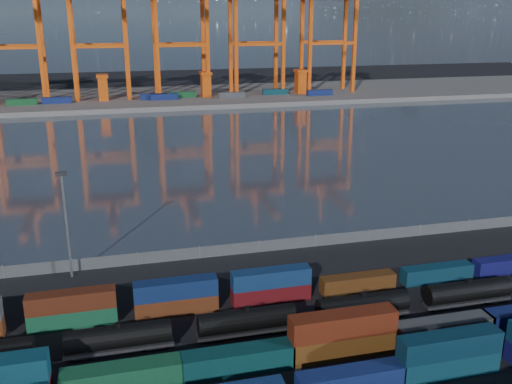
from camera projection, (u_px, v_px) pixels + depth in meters
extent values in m
plane|color=black|center=(316.00, 341.00, 69.91)|extent=(700.00, 700.00, 0.00)
plane|color=#333D4A|center=(193.00, 150.00, 166.93)|extent=(700.00, 700.00, 0.00)
cube|color=#514F4C|center=(160.00, 97.00, 263.66)|extent=(700.00, 70.00, 2.00)
cube|color=navy|center=(350.00, 380.00, 60.33)|extent=(11.74, 2.39, 2.54)
cube|color=#0E3A4A|center=(447.00, 364.00, 63.07)|extent=(11.74, 2.39, 2.54)
cube|color=#0B293B|center=(450.00, 344.00, 62.30)|extent=(11.74, 2.39, 2.54)
cube|color=#154F2F|center=(122.00, 377.00, 60.68)|extent=(12.70, 2.58, 2.75)
cube|color=#0A3838|center=(238.00, 360.00, 63.66)|extent=(12.70, 2.58, 2.75)
cube|color=brown|center=(342.00, 345.00, 66.60)|extent=(12.70, 2.58, 2.75)
cube|color=#601F0E|center=(343.00, 324.00, 65.78)|extent=(12.70, 2.58, 2.75)
cube|color=#3C3F41|center=(443.00, 330.00, 69.75)|extent=(12.70, 2.58, 2.75)
cube|color=#155132|center=(73.00, 317.00, 72.97)|extent=(11.07, 2.25, 2.40)
cube|color=#502010|center=(71.00, 300.00, 72.24)|extent=(11.07, 2.25, 2.40)
cube|color=#592811|center=(177.00, 305.00, 76.09)|extent=(11.07, 2.25, 2.40)
cube|color=navy|center=(176.00, 288.00, 75.37)|extent=(11.07, 2.25, 2.40)
cube|color=#570D11|center=(271.00, 293.00, 79.19)|extent=(11.07, 2.25, 2.40)
cube|color=navy|center=(271.00, 278.00, 78.47)|extent=(11.07, 2.25, 2.40)
cube|color=#522C10|center=(358.00, 283.00, 82.26)|extent=(11.07, 2.25, 2.40)
cube|color=#0D3044|center=(437.00, 273.00, 85.28)|extent=(11.07, 2.25, 2.40)
cube|color=#111256|center=(507.00, 265.00, 88.16)|extent=(11.07, 2.25, 2.40)
cube|color=black|center=(18.00, 364.00, 64.75)|extent=(2.36, 1.70, 0.57)
cylinder|color=black|center=(119.00, 336.00, 66.84)|extent=(12.25, 2.73, 2.73)
cylinder|color=black|center=(118.00, 325.00, 66.39)|extent=(0.75, 0.75, 0.47)
cube|color=black|center=(120.00, 348.00, 67.29)|extent=(12.72, 1.88, 0.38)
cube|color=black|center=(83.00, 355.00, 66.41)|extent=(2.36, 1.70, 0.57)
cube|color=black|center=(156.00, 345.00, 68.41)|extent=(2.36, 1.70, 0.57)
cylinder|color=black|center=(247.00, 320.00, 70.50)|extent=(12.25, 2.73, 2.73)
cylinder|color=black|center=(247.00, 309.00, 70.05)|extent=(0.75, 0.75, 0.47)
cube|color=black|center=(247.00, 330.00, 70.95)|extent=(12.72, 1.88, 0.38)
cube|color=black|center=(214.00, 338.00, 70.07)|extent=(2.36, 1.70, 0.57)
cube|color=black|center=(280.00, 329.00, 72.07)|extent=(2.36, 1.70, 0.57)
cylinder|color=black|center=(363.00, 305.00, 74.16)|extent=(12.25, 2.73, 2.73)
cylinder|color=black|center=(363.00, 294.00, 73.70)|extent=(0.75, 0.75, 0.47)
cube|color=black|center=(362.00, 315.00, 74.61)|extent=(12.72, 1.88, 0.38)
cube|color=black|center=(332.00, 321.00, 73.72)|extent=(2.36, 1.70, 0.57)
cube|color=black|center=(391.00, 313.00, 75.73)|extent=(2.36, 1.70, 0.57)
cylinder|color=black|center=(467.00, 291.00, 77.82)|extent=(12.25, 2.73, 2.73)
cylinder|color=black|center=(469.00, 281.00, 77.36)|extent=(0.75, 0.75, 0.47)
cube|color=black|center=(466.00, 301.00, 78.27)|extent=(12.72, 1.88, 0.38)
cube|color=black|center=(438.00, 307.00, 77.38)|extent=(2.36, 1.70, 0.57)
cube|color=black|center=(493.00, 299.00, 79.38)|extent=(2.36, 1.70, 0.57)
cube|color=#595B5E|center=(259.00, 247.00, 95.48)|extent=(160.00, 0.06, 2.00)
cylinder|color=slate|center=(3.00, 272.00, 86.01)|extent=(0.12, 0.12, 2.20)
cylinder|color=slate|center=(72.00, 265.00, 88.37)|extent=(0.12, 0.12, 2.20)
cylinder|color=slate|center=(138.00, 258.00, 90.73)|extent=(0.12, 0.12, 2.20)
cylinder|color=slate|center=(200.00, 252.00, 93.09)|extent=(0.12, 0.12, 2.20)
cylinder|color=slate|center=(259.00, 246.00, 95.45)|extent=(0.12, 0.12, 2.20)
cylinder|color=slate|center=(315.00, 240.00, 97.81)|extent=(0.12, 0.12, 2.20)
cylinder|color=slate|center=(369.00, 235.00, 100.17)|extent=(0.12, 0.12, 2.20)
cylinder|color=slate|center=(420.00, 230.00, 102.53)|extent=(0.12, 0.12, 2.20)
cylinder|color=slate|center=(469.00, 225.00, 104.89)|extent=(0.12, 0.12, 2.20)
cylinder|color=slate|center=(67.00, 228.00, 84.45)|extent=(0.36, 0.36, 16.00)
cube|color=black|center=(61.00, 174.00, 81.95)|extent=(1.60, 0.40, 0.60)
cube|color=#E35110|center=(40.00, 53.00, 235.41)|extent=(1.61, 1.61, 45.24)
cube|color=#E35110|center=(43.00, 51.00, 246.56)|extent=(1.61, 1.61, 45.24)
cube|color=#E35110|center=(11.00, 48.00, 232.12)|extent=(22.12, 1.41, 1.41)
cube|color=#E35110|center=(15.00, 46.00, 243.27)|extent=(22.12, 1.41, 1.41)
cube|color=#E35110|center=(73.00, 52.00, 238.45)|extent=(1.61, 1.61, 45.24)
cube|color=#E35110|center=(74.00, 50.00, 249.60)|extent=(1.61, 1.61, 45.24)
cube|color=#E35110|center=(127.00, 51.00, 243.67)|extent=(1.61, 1.61, 45.24)
cube|color=#E35110|center=(126.00, 50.00, 254.82)|extent=(1.61, 1.61, 45.24)
cube|color=#E35110|center=(100.00, 46.00, 240.38)|extent=(22.12, 1.41, 1.41)
cube|color=#E35110|center=(100.00, 45.00, 251.53)|extent=(22.12, 1.41, 1.41)
cube|color=#E35110|center=(157.00, 51.00, 246.71)|extent=(1.61, 1.61, 45.24)
cube|color=#E35110|center=(155.00, 49.00, 257.86)|extent=(1.61, 1.61, 45.24)
cube|color=#E35110|center=(208.00, 50.00, 251.93)|extent=(1.61, 1.61, 45.24)
cube|color=#E35110|center=(203.00, 49.00, 263.08)|extent=(1.61, 1.61, 45.24)
cube|color=#E35110|center=(182.00, 45.00, 248.64)|extent=(22.12, 1.41, 1.41)
cube|color=#E35110|center=(179.00, 44.00, 259.79)|extent=(22.12, 1.41, 1.41)
cube|color=#E35110|center=(236.00, 50.00, 254.97)|extent=(1.61, 1.61, 45.24)
cube|color=#E35110|center=(231.00, 48.00, 266.12)|extent=(1.61, 1.61, 45.24)
cube|color=#E35110|center=(283.00, 49.00, 260.19)|extent=(1.61, 1.61, 45.24)
cube|color=#E35110|center=(276.00, 47.00, 271.34)|extent=(1.61, 1.61, 45.24)
cube|color=#E35110|center=(260.00, 44.00, 256.90)|extent=(22.12, 1.41, 1.41)
cube|color=#E35110|center=(253.00, 43.00, 268.05)|extent=(22.12, 1.41, 1.41)
cube|color=#E35110|center=(310.00, 49.00, 263.23)|extent=(1.61, 1.61, 45.24)
cube|color=#E35110|center=(302.00, 47.00, 274.38)|extent=(1.61, 1.61, 45.24)
cube|color=#E35110|center=(354.00, 48.00, 268.45)|extent=(1.61, 1.61, 45.24)
cube|color=#E35110|center=(344.00, 46.00, 279.60)|extent=(1.61, 1.61, 45.24)
cube|color=#E35110|center=(333.00, 43.00, 265.16)|extent=(22.12, 1.41, 1.41)
cube|color=#E35110|center=(323.00, 42.00, 276.31)|extent=(22.12, 1.41, 1.41)
cube|color=navy|center=(164.00, 97.00, 248.96)|extent=(12.00, 2.44, 2.60)
cube|color=navy|center=(320.00, 93.00, 262.18)|extent=(12.00, 2.44, 2.60)
cube|color=navy|center=(154.00, 97.00, 249.24)|extent=(12.00, 2.44, 2.60)
cube|color=#3F4244|center=(232.00, 95.00, 254.15)|extent=(12.00, 2.44, 2.60)
cube|color=#144C23|center=(22.00, 102.00, 234.73)|extent=(12.00, 2.44, 2.60)
cube|color=navy|center=(57.00, 100.00, 239.17)|extent=(12.00, 2.44, 2.60)
cube|color=#144C23|center=(183.00, 95.00, 255.45)|extent=(12.00, 2.44, 2.60)
cube|color=#0C3842|center=(275.00, 92.00, 265.01)|extent=(12.00, 2.44, 2.60)
cube|color=#E35110|center=(103.00, 89.00, 246.71)|extent=(4.00, 6.00, 10.00)
cube|color=#E35110|center=(102.00, 76.00, 245.06)|extent=(5.00, 7.00, 1.20)
cube|color=#E35110|center=(206.00, 86.00, 257.33)|extent=(4.00, 6.00, 10.00)
cube|color=#E35110|center=(206.00, 73.00, 255.68)|extent=(5.00, 7.00, 1.20)
cube|color=#E35110|center=(300.00, 83.00, 267.95)|extent=(4.00, 6.00, 10.00)
cube|color=#E35110|center=(301.00, 71.00, 266.30)|extent=(5.00, 7.00, 1.20)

